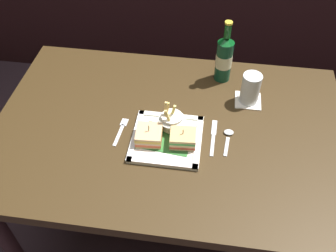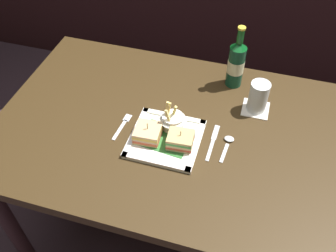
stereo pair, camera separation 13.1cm
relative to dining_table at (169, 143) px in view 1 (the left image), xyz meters
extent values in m
plane|color=#37272F|center=(0.00, 0.00, -0.66)|extent=(6.00, 6.00, 0.00)
cube|color=#372713|center=(0.00, 0.00, 0.07)|extent=(1.29, 0.85, 0.04)
cylinder|color=black|center=(-0.58, -0.36, -0.31)|extent=(0.06, 0.06, 0.71)
cylinder|color=black|center=(-0.58, 0.36, -0.31)|extent=(0.06, 0.06, 0.71)
cylinder|color=#3A2217|center=(0.58, 0.36, -0.31)|extent=(0.06, 0.06, 0.71)
cube|color=white|center=(0.00, -0.06, 0.09)|extent=(0.24, 0.24, 0.01)
cube|color=#2D6A2D|center=(0.00, -0.06, 0.10)|extent=(0.18, 0.15, 0.00)
cube|color=white|center=(0.00, -0.17, 0.10)|extent=(0.24, 0.02, 0.01)
cube|color=white|center=(0.00, 0.05, 0.10)|extent=(0.24, 0.02, 0.01)
cube|color=white|center=(-0.11, -0.06, 0.10)|extent=(0.02, 0.24, 0.01)
cube|color=white|center=(0.11, -0.06, 0.10)|extent=(0.02, 0.24, 0.01)
cube|color=tan|center=(-0.06, -0.08, 0.10)|extent=(0.09, 0.09, 0.01)
cube|color=#CD5333|center=(-0.06, -0.08, 0.11)|extent=(0.09, 0.09, 0.01)
cube|color=tan|center=(-0.06, -0.08, 0.12)|extent=(0.09, 0.09, 0.01)
cube|color=gold|center=(-0.06, -0.08, 0.13)|extent=(0.09, 0.09, 0.01)
cube|color=tan|center=(-0.06, -0.08, 0.14)|extent=(0.09, 0.09, 0.01)
cylinder|color=tan|center=(-0.06, -0.08, 0.14)|extent=(0.00, 0.00, 0.07)
cube|color=tan|center=(0.06, -0.08, 0.10)|extent=(0.09, 0.08, 0.01)
cube|color=#C3432E|center=(0.06, -0.08, 0.11)|extent=(0.09, 0.08, 0.01)
cube|color=tan|center=(0.06, -0.08, 0.12)|extent=(0.09, 0.08, 0.01)
cube|color=#439445|center=(0.06, -0.08, 0.13)|extent=(0.09, 0.08, 0.01)
cube|color=tan|center=(0.06, -0.08, 0.14)|extent=(0.09, 0.08, 0.01)
cylinder|color=tan|center=(0.06, -0.08, 0.13)|extent=(0.00, 0.00, 0.07)
cylinder|color=white|center=(0.01, -0.01, 0.13)|extent=(0.08, 0.08, 0.06)
cone|color=white|center=(0.01, -0.01, 0.15)|extent=(0.10, 0.10, 0.03)
cube|color=#E0CB6A|center=(0.01, 0.00, 0.17)|extent=(0.02, 0.01, 0.07)
cube|color=#F3D076|center=(-0.01, 0.00, 0.17)|extent=(0.01, 0.02, 0.08)
cube|color=#F7D47E|center=(0.00, -0.03, 0.16)|extent=(0.03, 0.01, 0.07)
cube|color=#F2C271|center=(-0.01, -0.01, 0.17)|extent=(0.01, 0.03, 0.07)
cube|color=#E1C665|center=(-0.01, 0.00, 0.17)|extent=(0.02, 0.02, 0.08)
cylinder|color=#11412C|center=(0.18, 0.31, 0.18)|extent=(0.07, 0.07, 0.17)
cone|color=#0B4A1A|center=(0.18, 0.31, 0.28)|extent=(0.07, 0.07, 0.02)
cylinder|color=#104F1C|center=(0.18, 0.31, 0.32)|extent=(0.03, 0.03, 0.06)
cylinder|color=gold|center=(0.18, 0.31, 0.35)|extent=(0.03, 0.03, 0.01)
cylinder|color=beige|center=(0.18, 0.31, 0.18)|extent=(0.07, 0.07, 0.06)
cube|color=silver|center=(0.28, 0.18, 0.09)|extent=(0.10, 0.10, 0.00)
cylinder|color=silver|center=(0.28, 0.18, 0.15)|extent=(0.07, 0.07, 0.12)
cylinder|color=silver|center=(0.28, 0.18, 0.12)|extent=(0.06, 0.06, 0.06)
cube|color=silver|center=(-0.17, -0.06, 0.09)|extent=(0.02, 0.11, 0.00)
cube|color=silver|center=(-0.17, 0.00, 0.09)|extent=(0.03, 0.04, 0.00)
cube|color=silver|center=(0.16, -0.06, 0.09)|extent=(0.01, 0.10, 0.00)
cube|color=silver|center=(0.16, 0.02, 0.09)|extent=(0.02, 0.07, 0.00)
cube|color=silver|center=(0.21, -0.06, 0.09)|extent=(0.02, 0.09, 0.00)
ellipsoid|color=silver|center=(0.21, 0.00, 0.10)|extent=(0.04, 0.03, 0.01)
camera|label=1|loc=(0.12, -0.92, 1.08)|focal=39.89mm
camera|label=2|loc=(0.25, -0.89, 1.08)|focal=39.89mm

